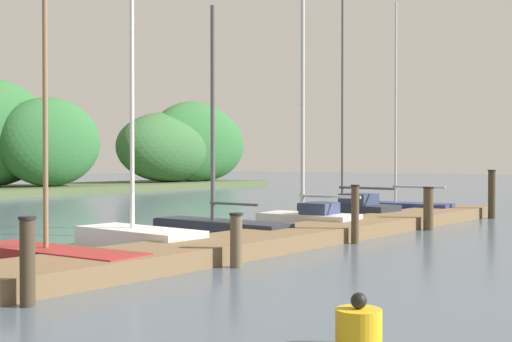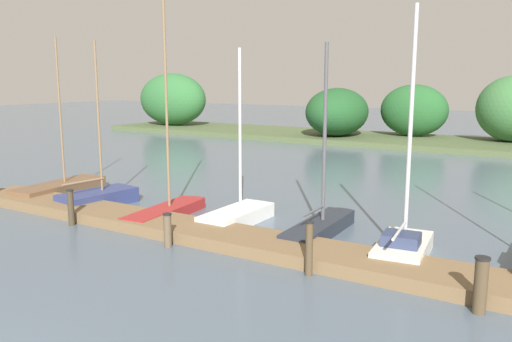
{
  "view_description": "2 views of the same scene",
  "coord_description": "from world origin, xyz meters",
  "px_view_note": "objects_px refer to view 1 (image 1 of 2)",
  "views": [
    {
      "loc": [
        -11.11,
        0.25,
        1.93
      ],
      "look_at": [
        2.64,
        11.32,
        1.65
      ],
      "focal_mm": 46.96,
      "sensor_mm": 36.0,
      "label": 1
    },
    {
      "loc": [
        7.56,
        -2.76,
        4.75
      ],
      "look_at": [
        -0.91,
        11.16,
        1.83
      ],
      "focal_mm": 36.37,
      "sensor_mm": 36.0,
      "label": 2
    }
  ],
  "objects_px": {
    "sailboat_4": "(216,224)",
    "channel_buoy_0": "(359,328)",
    "mooring_piling_2": "(236,240)",
    "sailboat_3": "(135,236)",
    "mooring_piling_4": "(428,208)",
    "mooring_piling_5": "(492,194)",
    "sailboat_7": "(398,207)",
    "mooring_piling_3": "(355,214)",
    "sailboat_5": "(306,216)",
    "sailboat_6": "(346,209)",
    "sailboat_2": "(50,249)",
    "mooring_piling_1": "(27,261)"
  },
  "relations": [
    {
      "from": "sailboat_4",
      "to": "channel_buoy_0",
      "type": "bearing_deg",
      "value": 139.51
    },
    {
      "from": "mooring_piling_2",
      "to": "sailboat_3",
      "type": "bearing_deg",
      "value": 83.5
    },
    {
      "from": "mooring_piling_4",
      "to": "mooring_piling_5",
      "type": "bearing_deg",
      "value": -0.85
    },
    {
      "from": "sailboat_7",
      "to": "mooring_piling_3",
      "type": "height_order",
      "value": "sailboat_7"
    },
    {
      "from": "sailboat_3",
      "to": "channel_buoy_0",
      "type": "bearing_deg",
      "value": 155.47
    },
    {
      "from": "sailboat_5",
      "to": "sailboat_6",
      "type": "height_order",
      "value": "sailboat_6"
    },
    {
      "from": "sailboat_4",
      "to": "mooring_piling_3",
      "type": "xyz_separation_m",
      "value": [
        1.16,
        -3.31,
        0.36
      ]
    },
    {
      "from": "sailboat_2",
      "to": "mooring_piling_2",
      "type": "distance_m",
      "value": 3.33
    },
    {
      "from": "sailboat_7",
      "to": "mooring_piling_5",
      "type": "distance_m",
      "value": 3.13
    },
    {
      "from": "sailboat_2",
      "to": "sailboat_7",
      "type": "xyz_separation_m",
      "value": [
        14.32,
        0.43,
        -0.05
      ]
    },
    {
      "from": "sailboat_6",
      "to": "channel_buoy_0",
      "type": "bearing_deg",
      "value": 122.65
    },
    {
      "from": "sailboat_3",
      "to": "mooring_piling_3",
      "type": "bearing_deg",
      "value": -126.57
    },
    {
      "from": "sailboat_5",
      "to": "mooring_piling_1",
      "type": "relative_size",
      "value": 5.53
    },
    {
      "from": "sailboat_7",
      "to": "mooring_piling_4",
      "type": "xyz_separation_m",
      "value": [
        -3.88,
        -2.89,
        0.3
      ]
    },
    {
      "from": "sailboat_4",
      "to": "sailboat_5",
      "type": "distance_m",
      "value": 2.89
    },
    {
      "from": "mooring_piling_1",
      "to": "mooring_piling_4",
      "type": "distance_m",
      "value": 12.43
    },
    {
      "from": "sailboat_2",
      "to": "sailboat_7",
      "type": "bearing_deg",
      "value": -93.7
    },
    {
      "from": "mooring_piling_1",
      "to": "channel_buoy_0",
      "type": "relative_size",
      "value": 2.06
    },
    {
      "from": "sailboat_3",
      "to": "sailboat_4",
      "type": "distance_m",
      "value": 2.88
    },
    {
      "from": "mooring_piling_2",
      "to": "sailboat_5",
      "type": "bearing_deg",
      "value": 23.38
    },
    {
      "from": "sailboat_4",
      "to": "mooring_piling_1",
      "type": "relative_size",
      "value": 4.86
    },
    {
      "from": "sailboat_6",
      "to": "mooring_piling_1",
      "type": "height_order",
      "value": "sailboat_6"
    },
    {
      "from": "sailboat_3",
      "to": "sailboat_6",
      "type": "bearing_deg",
      "value": -88.0
    },
    {
      "from": "sailboat_3",
      "to": "mooring_piling_3",
      "type": "distance_m",
      "value": 5.06
    },
    {
      "from": "mooring_piling_1",
      "to": "mooring_piling_4",
      "type": "relative_size",
      "value": 0.99
    },
    {
      "from": "sailboat_2",
      "to": "mooring_piling_1",
      "type": "xyz_separation_m",
      "value": [
        -1.99,
        -2.46,
        0.25
      ]
    },
    {
      "from": "mooring_piling_5",
      "to": "channel_buoy_0",
      "type": "distance_m",
      "value": 16.79
    },
    {
      "from": "sailboat_6",
      "to": "sailboat_7",
      "type": "distance_m",
      "value": 2.78
    },
    {
      "from": "mooring_piling_2",
      "to": "mooring_piling_4",
      "type": "bearing_deg",
      "value": 0.44
    },
    {
      "from": "sailboat_6",
      "to": "channel_buoy_0",
      "type": "distance_m",
      "value": 14.76
    },
    {
      "from": "sailboat_4",
      "to": "mooring_piling_3",
      "type": "bearing_deg",
      "value": -161.82
    },
    {
      "from": "sailboat_3",
      "to": "mooring_piling_1",
      "type": "height_order",
      "value": "sailboat_3"
    },
    {
      "from": "mooring_piling_5",
      "to": "sailboat_2",
      "type": "bearing_deg",
      "value": 170.57
    },
    {
      "from": "sailboat_5",
      "to": "mooring_piling_3",
      "type": "relative_size",
      "value": 4.82
    },
    {
      "from": "sailboat_7",
      "to": "sailboat_6",
      "type": "bearing_deg",
      "value": 74.88
    },
    {
      "from": "sailboat_3",
      "to": "mooring_piling_2",
      "type": "height_order",
      "value": "sailboat_3"
    },
    {
      "from": "sailboat_3",
      "to": "mooring_piling_3",
      "type": "height_order",
      "value": "sailboat_3"
    },
    {
      "from": "sailboat_4",
      "to": "mooring_piling_5",
      "type": "xyz_separation_m",
      "value": [
        9.82,
        -3.43,
        0.48
      ]
    },
    {
      "from": "sailboat_3",
      "to": "mooring_piling_2",
      "type": "relative_size",
      "value": 5.79
    },
    {
      "from": "sailboat_6",
      "to": "mooring_piling_1",
      "type": "relative_size",
      "value": 5.99
    },
    {
      "from": "sailboat_2",
      "to": "sailboat_7",
      "type": "relative_size",
      "value": 1.11
    },
    {
      "from": "sailboat_2",
      "to": "sailboat_5",
      "type": "xyz_separation_m",
      "value": [
        8.18,
        0.07,
        0.05
      ]
    },
    {
      "from": "sailboat_4",
      "to": "mooring_piling_4",
      "type": "xyz_separation_m",
      "value": [
        5.04,
        -3.36,
        0.27
      ]
    },
    {
      "from": "sailboat_2",
      "to": "mooring_piling_3",
      "type": "relative_size",
      "value": 6.05
    },
    {
      "from": "sailboat_4",
      "to": "mooring_piling_2",
      "type": "height_order",
      "value": "sailboat_4"
    },
    {
      "from": "sailboat_4",
      "to": "sailboat_2",
      "type": "bearing_deg",
      "value": 98.39
    },
    {
      "from": "mooring_piling_1",
      "to": "mooring_piling_2",
      "type": "relative_size",
      "value": 1.21
    },
    {
      "from": "mooring_piling_3",
      "to": "mooring_piling_2",
      "type": "bearing_deg",
      "value": -178.49
    },
    {
      "from": "sailboat_5",
      "to": "sailboat_7",
      "type": "height_order",
      "value": "sailboat_7"
    },
    {
      "from": "sailboat_5",
      "to": "sailboat_7",
      "type": "distance_m",
      "value": 6.15
    }
  ]
}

